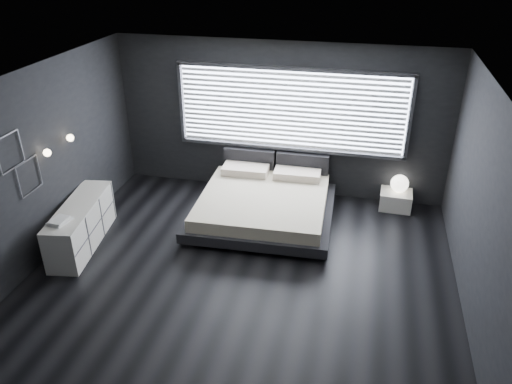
# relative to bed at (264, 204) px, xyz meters

# --- Properties ---
(room) EXTENTS (6.04, 6.00, 2.80)m
(room) POSITION_rel_bed_xyz_m (0.04, -1.59, 1.12)
(room) COLOR black
(room) RESTS_ON ground
(window) EXTENTS (4.14, 0.09, 1.52)m
(window) POSITION_rel_bed_xyz_m (0.24, 1.10, 1.33)
(window) COLOR white
(window) RESTS_ON ground
(headboard) EXTENTS (1.96, 0.16, 0.52)m
(headboard) POSITION_rel_bed_xyz_m (0.00, 1.05, 0.29)
(headboard) COLOR black
(headboard) RESTS_ON ground
(sconce_near) EXTENTS (0.18, 0.11, 0.11)m
(sconce_near) POSITION_rel_bed_xyz_m (-2.84, -1.54, 1.32)
(sconce_near) COLOR silver
(sconce_near) RESTS_ON ground
(sconce_far) EXTENTS (0.18, 0.11, 0.11)m
(sconce_far) POSITION_rel_bed_xyz_m (-2.84, -0.94, 1.32)
(sconce_far) COLOR silver
(sconce_far) RESTS_ON ground
(wall_art_upper) EXTENTS (0.01, 0.48, 0.48)m
(wall_art_upper) POSITION_rel_bed_xyz_m (-2.93, -2.14, 1.57)
(wall_art_upper) COLOR #47474C
(wall_art_upper) RESTS_ON ground
(wall_art_lower) EXTENTS (0.01, 0.48, 0.48)m
(wall_art_lower) POSITION_rel_bed_xyz_m (-2.93, -1.89, 1.10)
(wall_art_lower) COLOR #47474C
(wall_art_lower) RESTS_ON ground
(bed) EXTENTS (2.41, 2.31, 0.60)m
(bed) POSITION_rel_bed_xyz_m (0.00, 0.00, 0.00)
(bed) COLOR black
(bed) RESTS_ON ground
(nightstand) EXTENTS (0.56, 0.47, 0.32)m
(nightstand) POSITION_rel_bed_xyz_m (2.21, 0.91, -0.12)
(nightstand) COLOR silver
(nightstand) RESTS_ON ground
(orb_lamp) EXTENTS (0.31, 0.31, 0.31)m
(orb_lamp) POSITION_rel_bed_xyz_m (2.25, 0.94, 0.19)
(orb_lamp) COLOR white
(orb_lamp) RESTS_ON nightstand
(dresser) EXTENTS (0.75, 1.78, 0.69)m
(dresser) POSITION_rel_bed_xyz_m (-2.61, -1.40, 0.06)
(dresser) COLOR silver
(dresser) RESTS_ON ground
(book_stack) EXTENTS (0.28, 0.34, 0.06)m
(book_stack) POSITION_rel_bed_xyz_m (-2.59, -1.91, 0.44)
(book_stack) COLOR silver
(book_stack) RESTS_ON dresser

